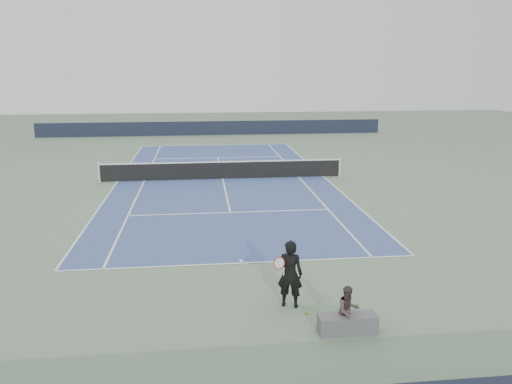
{
  "coord_description": "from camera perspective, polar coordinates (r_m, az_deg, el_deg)",
  "views": [
    {
      "loc": [
        -1.17,
        -26.04,
        5.82
      ],
      "look_at": [
        0.95,
        -7.39,
        1.1
      ],
      "focal_mm": 35.0,
      "sensor_mm": 36.0,
      "label": 1
    }
  ],
  "objects": [
    {
      "name": "windscreen_far",
      "position": [
        44.25,
        -4.98,
        7.29
      ],
      "size": [
        30.0,
        0.25,
        1.2
      ],
      "primitive_type": "cube",
      "color": "black",
      "rests_on": "ground"
    },
    {
      "name": "spectator_bench",
      "position": [
        11.69,
        10.45,
        -13.83
      ],
      "size": [
        1.38,
        0.66,
        1.13
      ],
      "color": "#59585D",
      "rests_on": "ground"
    },
    {
      "name": "ground",
      "position": [
        26.71,
        -3.84,
        1.5
      ],
      "size": [
        80.0,
        80.0,
        0.0
      ],
      "primitive_type": "plane",
      "color": "slate"
    },
    {
      "name": "court_surface",
      "position": [
        26.71,
        -3.84,
        1.51
      ],
      "size": [
        10.97,
        23.77,
        0.01
      ],
      "primitive_type": "cube",
      "color": "#3B538B",
      "rests_on": "ground"
    },
    {
      "name": "tennis_net",
      "position": [
        26.6,
        -3.85,
        2.56
      ],
      "size": [
        12.9,
        0.1,
        1.07
      ],
      "color": "silver",
      "rests_on": "ground"
    },
    {
      "name": "tennis_ball",
      "position": [
        12.5,
        5.78,
        -13.52
      ],
      "size": [
        0.07,
        0.07,
        0.07
      ],
      "primitive_type": "sphere",
      "color": "#BEDB2C",
      "rests_on": "ground"
    },
    {
      "name": "tennis_player",
      "position": [
        12.48,
        3.89,
        -9.29
      ],
      "size": [
        0.84,
        0.66,
        1.74
      ],
      "color": "black",
      "rests_on": "ground"
    }
  ]
}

